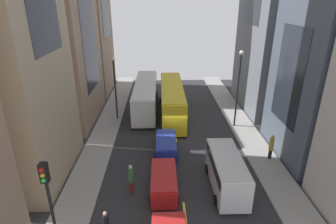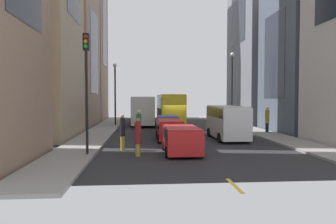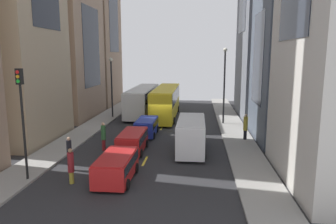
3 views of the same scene
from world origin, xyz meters
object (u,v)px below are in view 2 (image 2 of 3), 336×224
car_red_1 (169,128)px  pedestrian_waiting_curb (138,136)px  car_red_0 (181,138)px  traffic_light_near_corner (86,71)px  delivery_van_white (227,120)px  city_bus_white (143,108)px  pedestrian_crossing_mid (139,125)px  pedestrian_walking_far (122,131)px  car_blue_2 (168,123)px  pedestrian_crossing_near (267,119)px  streetcar_yellow (169,107)px

car_red_1 → pedestrian_waiting_curb: 6.83m
car_red_0 → pedestrian_waiting_curb: size_ratio=1.97×
car_red_1 → traffic_light_near_corner: traffic_light_near_corner is taller
delivery_van_white → traffic_light_near_corner: bearing=-144.7°
city_bus_white → traffic_light_near_corner: (-3.03, -22.47, 2.61)m
pedestrian_crossing_mid → car_red_1: bearing=125.1°
city_bus_white → car_red_1: city_bus_white is taller
car_red_0 → pedestrian_walking_far: (-3.45, 1.37, 0.28)m
car_red_0 → car_blue_2: 10.82m
pedestrian_waiting_curb → pedestrian_walking_far: 2.33m
car_red_0 → pedestrian_crossing_near: (8.93, 9.70, 0.42)m
city_bus_white → car_red_1: 16.27m
car_red_1 → traffic_light_near_corner: size_ratio=0.63×
car_red_0 → car_red_1: size_ratio=1.01×
streetcar_yellow → car_red_1: bearing=-94.7°
pedestrian_walking_far → pedestrian_crossing_near: (12.39, 8.33, 0.15)m
city_bus_white → delivery_van_white: bearing=-67.6°
delivery_van_white → car_red_1: (-4.50, -0.39, -0.59)m
streetcar_yellow → pedestrian_walking_far: bearing=-103.4°
pedestrian_walking_far → delivery_van_white: bearing=125.4°
pedestrian_crossing_near → pedestrian_waiting_curb: bearing=-106.8°
car_blue_2 → car_red_1: bearing=-93.0°
car_blue_2 → pedestrian_waiting_curb: 11.84m
pedestrian_crossing_near → streetcar_yellow: bearing=158.9°
car_blue_2 → pedestrian_walking_far: size_ratio=1.80×
delivery_van_white → car_red_0: bearing=-125.2°
city_bus_white → streetcar_yellow: streetcar_yellow is taller
car_red_0 → car_red_1: 5.70m
pedestrian_waiting_curb → pedestrian_walking_far: pedestrian_walking_far is taller
car_red_1 → pedestrian_crossing_near: bearing=23.7°
car_blue_2 → car_red_0: bearing=-90.3°
delivery_van_white → pedestrian_crossing_mid: delivery_van_white is taller
pedestrian_crossing_near → traffic_light_near_corner: traffic_light_near_corner is taller
delivery_van_white → pedestrian_walking_far: 9.07m
car_red_0 → traffic_light_near_corner: 6.45m
pedestrian_walking_far → car_red_1: bearing=147.2°
car_blue_2 → streetcar_yellow: bearing=84.3°
streetcar_yellow → traffic_light_near_corner: bearing=-106.8°
city_bus_white → traffic_light_near_corner: traffic_light_near_corner is taller
city_bus_white → pedestrian_crossing_mid: city_bus_white is taller
streetcar_yellow → pedestrian_waiting_curb: size_ratio=5.83×
car_red_1 → pedestrian_crossing_mid: (-2.30, 0.02, 0.29)m
delivery_van_white → car_blue_2: (-4.24, 4.74, -0.60)m
car_blue_2 → pedestrian_walking_far: (-3.51, -9.45, 0.27)m
delivery_van_white → car_red_0: delivery_van_white is taller
city_bus_white → car_blue_2: city_bus_white is taller
city_bus_white → pedestrian_crossing_mid: (-0.31, -16.08, -0.79)m
car_red_0 → car_red_1: bearing=92.1°
delivery_van_white → pedestrian_walking_far: delivery_van_white is taller
car_blue_2 → pedestrian_walking_far: 10.08m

